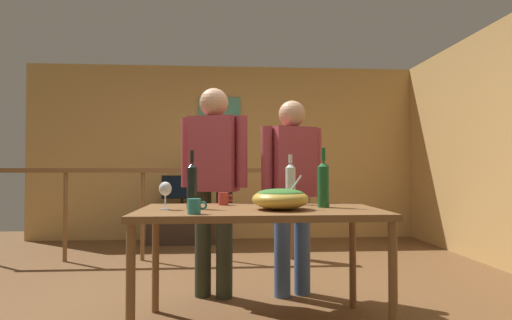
% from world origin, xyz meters
% --- Properties ---
extents(ground_plane, '(7.65, 7.65, 0.00)m').
position_xyz_m(ground_plane, '(0.00, 0.00, 0.00)').
color(ground_plane, brown).
extents(back_wall, '(5.67, 0.10, 2.53)m').
position_xyz_m(back_wall, '(0.00, 2.94, 1.27)').
color(back_wall, tan).
rests_on(back_wall, ground_plane).
extents(side_wall_right, '(0.10, 4.42, 2.53)m').
position_xyz_m(side_wall_right, '(2.84, 0.88, 1.27)').
color(side_wall_right, tan).
rests_on(side_wall_right, ground_plane).
extents(framed_picture, '(0.61, 0.03, 0.57)m').
position_xyz_m(framed_picture, '(-0.09, 2.88, 1.78)').
color(framed_picture, '#4E9C82').
extents(stair_railing, '(3.45, 0.10, 1.08)m').
position_xyz_m(stair_railing, '(-0.35, 1.56, 0.70)').
color(stair_railing, brown).
rests_on(stair_railing, ground_plane).
extents(tv_console, '(0.90, 0.40, 0.51)m').
position_xyz_m(tv_console, '(-0.59, 2.59, 0.26)').
color(tv_console, '#38281E').
rests_on(tv_console, ground_plane).
extents(flat_screen_tv, '(0.55, 0.12, 0.42)m').
position_xyz_m(flat_screen_tv, '(-0.59, 2.56, 0.76)').
color(flat_screen_tv, black).
rests_on(flat_screen_tv, tv_console).
extents(serving_table, '(1.51, 0.81, 0.76)m').
position_xyz_m(serving_table, '(0.25, -0.46, 0.69)').
color(serving_table, brown).
rests_on(serving_table, ground_plane).
extents(salad_bowl, '(0.35, 0.35, 0.21)m').
position_xyz_m(salad_bowl, '(0.37, -0.54, 0.83)').
color(salad_bowl, gold).
rests_on(salad_bowl, serving_table).
extents(wine_glass, '(0.08, 0.08, 0.17)m').
position_xyz_m(wine_glass, '(-0.34, -0.50, 0.88)').
color(wine_glass, silver).
rests_on(wine_glass, serving_table).
extents(wine_bottle_green, '(0.08, 0.08, 0.39)m').
position_xyz_m(wine_bottle_green, '(0.67, -0.41, 0.92)').
color(wine_bottle_green, '#1E5628').
rests_on(wine_bottle_green, serving_table).
extents(wine_bottle_dark, '(0.07, 0.07, 0.37)m').
position_xyz_m(wine_bottle_dark, '(-0.18, -0.44, 0.91)').
color(wine_bottle_dark, black).
rests_on(wine_bottle_dark, serving_table).
extents(wine_bottle_clear, '(0.07, 0.07, 0.35)m').
position_xyz_m(wine_bottle_clear, '(0.49, -0.17, 0.91)').
color(wine_bottle_clear, silver).
rests_on(wine_bottle_clear, serving_table).
extents(mug_red, '(0.11, 0.07, 0.09)m').
position_xyz_m(mug_red, '(0.02, -0.20, 0.81)').
color(mug_red, '#B7332D').
rests_on(mug_red, serving_table).
extents(mug_teal, '(0.11, 0.07, 0.09)m').
position_xyz_m(mug_teal, '(-0.14, -0.76, 0.80)').
color(mug_teal, teal).
rests_on(mug_teal, serving_table).
extents(person_standing_left, '(0.53, 0.33, 1.66)m').
position_xyz_m(person_standing_left, '(-0.07, 0.21, 0.98)').
color(person_standing_left, '#2D3323').
rests_on(person_standing_left, ground_plane).
extents(person_standing_right, '(0.51, 0.32, 1.57)m').
position_xyz_m(person_standing_right, '(0.56, 0.21, 0.91)').
color(person_standing_right, '#3D5684').
rests_on(person_standing_right, ground_plane).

